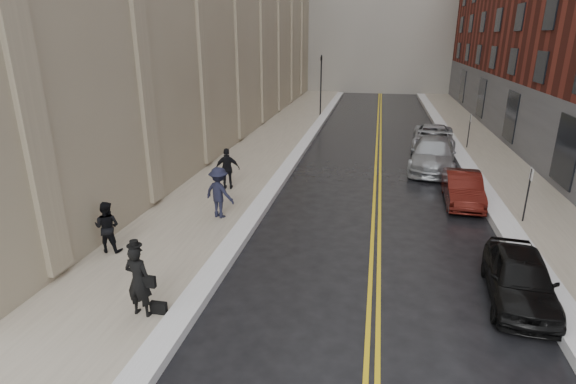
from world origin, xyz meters
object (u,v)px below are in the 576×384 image
at_px(pedestrian_main, 139,281).
at_px(car_black, 520,278).
at_px(pedestrian_b, 219,192).
at_px(car_maroon, 463,188).
at_px(pedestrian_c, 228,169).
at_px(pedestrian_a, 107,227).
at_px(car_silver_far, 433,138).
at_px(car_silver_near, 433,154).

bearing_deg(pedestrian_main, car_black, -157.26).
bearing_deg(car_black, pedestrian_b, 164.71).
relative_size(car_maroon, pedestrian_c, 2.13).
distance_m(car_black, pedestrian_b, 10.38).
distance_m(pedestrian_b, pedestrian_c, 3.37).
bearing_deg(pedestrian_a, car_silver_far, -128.76).
xyz_separation_m(car_black, car_silver_near, (-0.96, 12.65, 0.13)).
xyz_separation_m(pedestrian_a, pedestrian_c, (1.77, 6.73, 0.09)).
bearing_deg(pedestrian_main, car_maroon, -125.36).
bearing_deg(pedestrian_a, pedestrian_c, -108.71).
height_order(pedestrian_main, pedestrian_c, pedestrian_main).
relative_size(car_black, pedestrian_a, 2.36).
bearing_deg(car_black, pedestrian_main, -158.05).
height_order(car_black, car_silver_far, car_silver_far).
height_order(car_silver_near, pedestrian_b, pedestrian_b).
bearing_deg(pedestrian_main, pedestrian_a, -41.14).
distance_m(car_black, car_silver_near, 12.69).
bearing_deg(pedestrian_b, pedestrian_a, 74.86).
bearing_deg(pedestrian_a, car_black, 174.78).
distance_m(car_black, pedestrian_main, 9.87).
relative_size(car_silver_far, pedestrian_a, 3.14).
height_order(pedestrian_a, pedestrian_b, pedestrian_b).
bearing_deg(car_silver_far, car_maroon, -83.16).
bearing_deg(car_silver_near, pedestrian_main, -111.30).
relative_size(car_maroon, pedestrian_main, 2.11).
relative_size(car_black, car_maroon, 1.00).
xyz_separation_m(pedestrian_main, pedestrian_c, (-0.98, 9.76, -0.01)).
xyz_separation_m(car_silver_far, pedestrian_c, (-9.96, -10.16, 0.35)).
relative_size(car_silver_near, pedestrian_a, 3.29).
height_order(pedestrian_b, pedestrian_c, pedestrian_b).
xyz_separation_m(car_maroon, car_silver_near, (-0.71, 5.13, 0.15)).
height_order(car_silver_far, pedestrian_main, pedestrian_main).
relative_size(pedestrian_a, pedestrian_b, 0.85).
distance_m(car_maroon, car_silver_near, 5.18).
bearing_deg(car_black, pedestrian_a, -175.52).
height_order(car_black, pedestrian_a, pedestrian_a).
xyz_separation_m(car_maroon, pedestrian_a, (-11.97, -7.26, 0.34)).
xyz_separation_m(pedestrian_main, pedestrian_b, (-0.21, 6.47, 0.04)).
height_order(car_black, car_silver_near, car_silver_near).
height_order(car_maroon, car_silver_far, car_silver_far).
relative_size(car_black, car_silver_far, 0.75).
bearing_deg(pedestrian_main, car_silver_far, -107.76).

